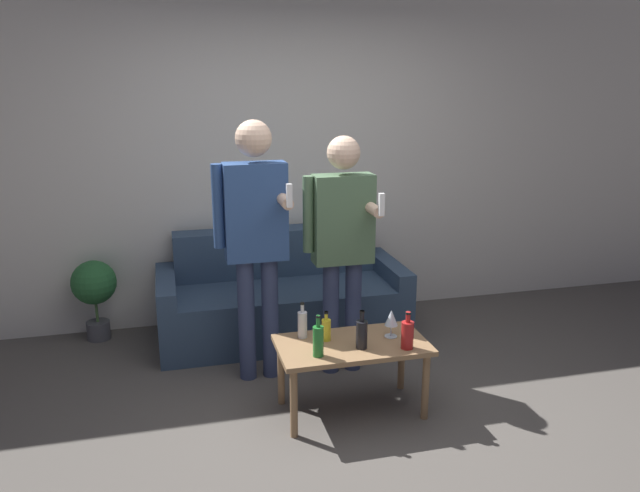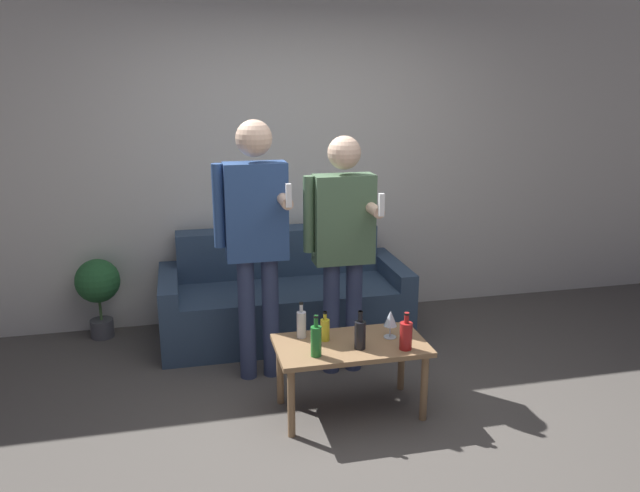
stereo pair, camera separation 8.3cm
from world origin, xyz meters
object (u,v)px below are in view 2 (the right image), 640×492
object	(u,v)px
bottle_orange	(301,324)
coffee_table	(351,352)
person_standing_right	(343,237)
couch	(284,298)
person_standing_left	(256,229)

from	to	relation	value
bottle_orange	coffee_table	bearing A→B (deg)	-29.45
bottle_orange	person_standing_right	distance (m)	0.69
couch	person_standing_left	xyz separation A→B (m)	(-0.29, -0.70, 0.75)
person_standing_left	couch	bearing A→B (deg)	67.34
coffee_table	person_standing_right	world-z (taller)	person_standing_right
coffee_table	couch	bearing A→B (deg)	98.35
person_standing_left	person_standing_right	xyz separation A→B (m)	(0.57, -0.04, -0.07)
bottle_orange	person_standing_left	bearing A→B (deg)	115.67
person_standing_right	couch	bearing A→B (deg)	110.94
couch	bottle_orange	size ratio (longest dim) A/B	8.39
coffee_table	person_standing_left	size ratio (longest dim) A/B	0.52
bottle_orange	person_standing_left	world-z (taller)	person_standing_left
person_standing_left	bottle_orange	bearing A→B (deg)	-64.33
person_standing_left	coffee_table	bearing A→B (deg)	-50.80
coffee_table	bottle_orange	size ratio (longest dim) A/B	3.99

